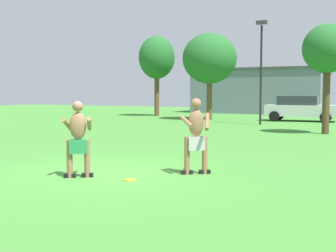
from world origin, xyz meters
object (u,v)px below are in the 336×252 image
Objects in this scene: frisbee at (130,180)px; tree_behind_players at (157,58)px; tree_right_field at (327,50)px; tree_left_field at (210,59)px; player_near at (196,134)px; player_in_green at (78,137)px; car_silver_near_post at (300,108)px; lamp_post at (261,61)px.

tree_behind_players reaches higher than frisbee.
tree_left_field is at bearing 139.52° from tree_right_field.
frisbee is 0.05× the size of tree_right_field.
player_near is 1.03× the size of player_in_green.
player_near is 0.36× the size of tree_right_field.
player_in_green is at bearing -104.25° from tree_right_field.
tree_right_field reaches higher than player_in_green.
frisbee is at bearing -88.47° from car_silver_near_post.
tree_right_field is (3.34, 13.14, 2.79)m from player_in_green.
lamp_post is at bearing -35.14° from tree_left_field.
player_near reaches higher than player_in_green.
lamp_post is 1.02× the size of tree_left_field.
car_silver_near_post is at bearing 71.30° from lamp_post.
lamp_post is 5.82m from tree_right_field.
player_near reaches higher than frisbee.
tree_left_field is (-5.04, 20.29, 3.11)m from player_in_green.
tree_left_field is (-4.29, 3.02, 0.46)m from lamp_post.
player_in_green is 1.51m from frisbee.
player_near is at bearing 35.66° from player_in_green.
frisbee is at bearing -99.34° from tree_right_field.
tree_right_field is 16.45m from tree_behind_players.
tree_behind_players reaches higher than lamp_post.
tree_behind_players is at bearing 114.32° from player_in_green.
tree_left_field is at bearing 111.00° from player_near.
tree_left_field is 5.59m from tree_behind_players.
frisbee is 13.61m from tree_right_field.
frisbee is 0.04× the size of tree_behind_players.
player_in_green is 21.14m from tree_left_field.
lamp_post reaches higher than frisbee.
player_near is 1.87m from frisbee.
player_near is 0.39× the size of car_silver_near_post.
car_silver_near_post is at bearing 94.35° from player_near.
tree_right_field is (1.18, 11.60, 2.76)m from player_near.
player_in_green is at bearing -87.51° from lamp_post.
tree_behind_players is (-13.51, 9.36, 0.66)m from tree_right_field.
lamp_post is at bearing -108.70° from car_silver_near_post.
tree_behind_players is at bearing 117.05° from frisbee.
lamp_post is (-1.40, -4.12, 2.71)m from car_silver_near_post.
player_in_green is at bearing -144.34° from player_near.
tree_behind_players is at bearing 174.17° from car_silver_near_post.
tree_right_field is at bearing 75.75° from player_in_green.
tree_behind_players is (-10.17, 22.50, 3.45)m from player_in_green.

